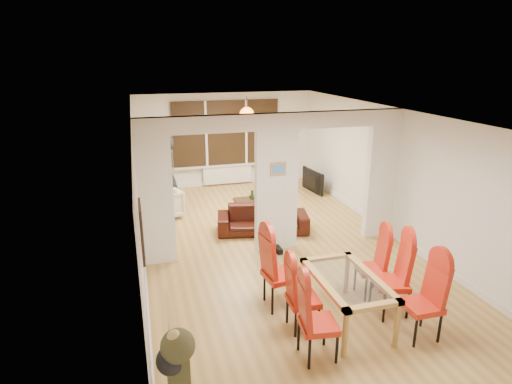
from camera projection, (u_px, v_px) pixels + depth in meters
name	position (u px, v px, depth m)	size (l,w,h in m)	color
floor	(275.00, 247.00, 8.34)	(5.00, 9.00, 0.01)	#B48B48
room_walls	(276.00, 183.00, 7.94)	(5.00, 9.00, 2.60)	silver
divider_wall	(276.00, 183.00, 7.94)	(5.00, 0.18, 2.60)	white
bay_window_blinds	(226.00, 133.00, 11.95)	(3.00, 0.08, 1.80)	black
radiator	(227.00, 175.00, 12.28)	(1.40, 0.08, 0.50)	white
pendant_light	(247.00, 114.00, 10.78)	(0.36, 0.36, 0.36)	orange
stair_newel	(172.00, 346.00, 4.65)	(0.40, 1.20, 1.10)	tan
wall_poster	(142.00, 231.00, 5.01)	(0.04, 0.52, 0.67)	gray
pillar_photo	(278.00, 169.00, 7.76)	(0.30, 0.03, 0.25)	#4C8CD8
dining_table	(346.00, 300.00, 5.92)	(0.82, 1.46, 0.68)	#AF8540
dining_chair_la	(319.00, 318.00, 5.15)	(0.43, 0.43, 1.09)	red
dining_chair_lb	(303.00, 295.00, 5.72)	(0.41, 0.41, 1.02)	red
dining_chair_lc	(281.00, 270.00, 6.22)	(0.47, 0.47, 1.18)	red
dining_chair_ra	(422.00, 300.00, 5.53)	(0.44, 0.44, 1.10)	red
dining_chair_rb	(391.00, 277.00, 6.04)	(0.46, 0.46, 1.14)	red
dining_chair_rc	(372.00, 265.00, 6.52)	(0.41, 0.41, 1.04)	red
sofa	(263.00, 219.00, 9.00)	(1.89, 0.74, 0.55)	black
armchair	(164.00, 204.00, 9.76)	(0.73, 0.71, 0.66)	beige
person	(168.00, 175.00, 10.00)	(0.43, 0.66, 1.80)	black
television	(309.00, 181.00, 11.63)	(0.14, 1.05, 0.60)	black
coffee_table	(255.00, 203.00, 10.46)	(0.99, 0.50, 0.23)	#332111
bottle	(252.00, 195.00, 10.30)	(0.07, 0.07, 0.26)	#143F19
bowl	(253.00, 196.00, 10.52)	(0.20, 0.20, 0.05)	#332111
shoes	(275.00, 250.00, 8.09)	(0.24, 0.26, 0.10)	black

